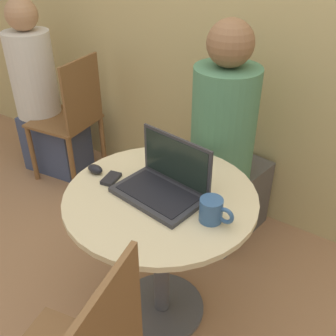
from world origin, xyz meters
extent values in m
plane|color=#9E704C|center=(0.00, 0.00, 0.00)|extent=(12.00, 12.00, 0.00)
cylinder|color=#4C4C51|center=(0.00, 0.00, 0.01)|extent=(0.41, 0.41, 0.02)
cylinder|color=#4C4C51|center=(0.00, 0.00, 0.35)|extent=(0.07, 0.07, 0.66)
cylinder|color=beige|center=(0.00, 0.00, 0.69)|extent=(0.78, 0.78, 0.02)
cube|color=#2D2D33|center=(0.00, -0.02, 0.71)|extent=(0.37, 0.26, 0.02)
cube|color=black|center=(0.00, -0.02, 0.72)|extent=(0.32, 0.21, 0.00)
cube|color=#2D2D33|center=(0.02, 0.08, 0.83)|extent=(0.34, 0.06, 0.21)
cube|color=black|center=(0.02, 0.08, 0.83)|extent=(0.31, 0.04, 0.18)
cube|color=black|center=(-0.23, -0.04, 0.71)|extent=(0.07, 0.10, 0.02)
ellipsoid|color=black|center=(-0.33, -0.03, 0.72)|extent=(0.07, 0.04, 0.04)
cylinder|color=#335684|center=(0.24, -0.02, 0.75)|extent=(0.09, 0.09, 0.09)
torus|color=#335684|center=(0.30, -0.02, 0.75)|extent=(0.07, 0.02, 0.07)
cube|color=#4C4742|center=(-0.02, 0.72, 0.22)|extent=(0.37, 0.50, 0.43)
cylinder|color=#4C7F5B|center=(-0.04, 0.60, 0.74)|extent=(0.33, 0.33, 0.62)
sphere|color=brown|center=(-0.04, 0.60, 1.16)|extent=(0.22, 0.22, 0.22)
cylinder|color=brown|center=(-1.47, 0.77, 0.21)|extent=(0.04, 0.04, 0.43)
cylinder|color=brown|center=(-1.42, 0.42, 0.21)|extent=(0.04, 0.04, 0.43)
cylinder|color=brown|center=(-1.11, 0.82, 0.21)|extent=(0.04, 0.04, 0.43)
cylinder|color=brown|center=(-1.07, 0.46, 0.21)|extent=(0.04, 0.04, 0.43)
cube|color=brown|center=(-1.27, 0.62, 0.44)|extent=(0.45, 0.45, 0.02)
cube|color=brown|center=(-1.08, 0.64, 0.67)|extent=(0.07, 0.37, 0.45)
cube|color=#3D4766|center=(-1.41, 0.63, 0.21)|extent=(0.47, 0.35, 0.43)
cylinder|color=beige|center=(-1.52, 0.62, 0.72)|extent=(0.31, 0.31, 0.59)
sphere|color=#A87A56|center=(-1.52, 0.62, 1.12)|extent=(0.21, 0.21, 0.21)
camera|label=1|loc=(0.74, -1.03, 1.64)|focal=42.00mm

